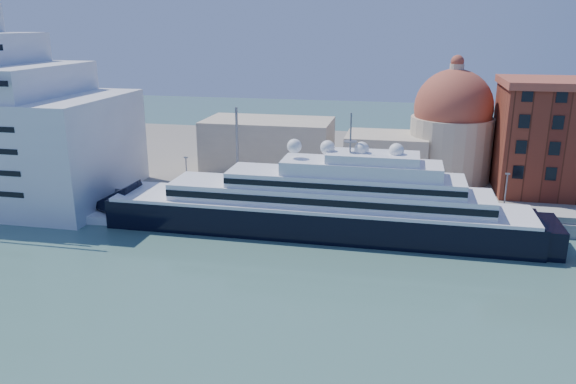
# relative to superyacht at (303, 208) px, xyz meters

# --- Properties ---
(ground) EXTENTS (400.00, 400.00, 0.00)m
(ground) POSITION_rel_superyacht_xyz_m (5.07, -23.00, -4.37)
(ground) COLOR #3B655B
(ground) RESTS_ON ground
(quay) EXTENTS (180.00, 10.00, 2.50)m
(quay) POSITION_rel_superyacht_xyz_m (5.07, 11.00, -3.12)
(quay) COLOR gray
(quay) RESTS_ON ground
(land) EXTENTS (260.00, 72.00, 2.00)m
(land) POSITION_rel_superyacht_xyz_m (5.07, 52.00, -3.37)
(land) COLOR slate
(land) RESTS_ON ground
(quay_fence) EXTENTS (180.00, 0.10, 1.20)m
(quay_fence) POSITION_rel_superyacht_xyz_m (5.07, 6.50, -1.27)
(quay_fence) COLOR slate
(quay_fence) RESTS_ON quay
(superyacht) EXTENTS (84.75, 11.75, 25.33)m
(superyacht) POSITION_rel_superyacht_xyz_m (0.00, 0.00, 0.00)
(superyacht) COLOR black
(superyacht) RESTS_ON ground
(service_barge) EXTENTS (13.09, 5.17, 2.88)m
(service_barge) POSITION_rel_superyacht_xyz_m (-35.04, -2.41, -3.54)
(service_barge) COLOR white
(service_barge) RESTS_ON ground
(church) EXTENTS (66.00, 18.00, 25.50)m
(church) POSITION_rel_superyacht_xyz_m (11.46, 34.72, 6.54)
(church) COLOR beige
(church) RESTS_ON land
(lamp_posts) EXTENTS (120.80, 2.40, 18.00)m
(lamp_posts) POSITION_rel_superyacht_xyz_m (-7.60, 9.27, 5.47)
(lamp_posts) COLOR slate
(lamp_posts) RESTS_ON quay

